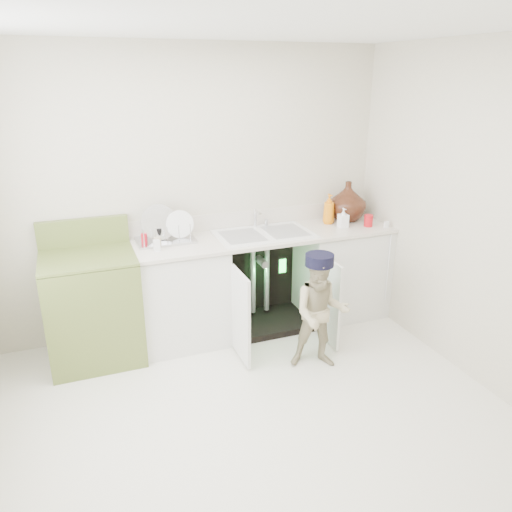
{
  "coord_description": "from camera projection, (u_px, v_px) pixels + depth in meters",
  "views": [
    {
      "loc": [
        -1.03,
        -2.72,
        2.24
      ],
      "look_at": [
        0.28,
        0.7,
        0.9
      ],
      "focal_mm": 35.0,
      "sensor_mm": 36.0,
      "label": 1
    }
  ],
  "objects": [
    {
      "name": "ground",
      "position": [
        254.0,
        413.0,
        3.5
      ],
      "size": [
        3.5,
        3.5,
        0.0
      ],
      "primitive_type": "plane",
      "color": "silver",
      "rests_on": "ground"
    },
    {
      "name": "room_shell",
      "position": [
        254.0,
        245.0,
        3.07
      ],
      "size": [
        6.0,
        5.5,
        1.26
      ],
      "color": "beige",
      "rests_on": "ground"
    },
    {
      "name": "counter_run",
      "position": [
        268.0,
        276.0,
        4.6
      ],
      "size": [
        2.44,
        1.02,
        1.28
      ],
      "color": "silver",
      "rests_on": "ground"
    },
    {
      "name": "avocado_stove",
      "position": [
        93.0,
        306.0,
        4.06
      ],
      "size": [
        0.73,
        0.65,
        1.13
      ],
      "color": "olive",
      "rests_on": "ground"
    },
    {
      "name": "repair_worker",
      "position": [
        321.0,
        311.0,
        3.92
      ],
      "size": [
        0.55,
        0.72,
        0.95
      ],
      "rotation": [
        0.0,
        0.0,
        -0.36
      ],
      "color": "tan",
      "rests_on": "ground"
    }
  ]
}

